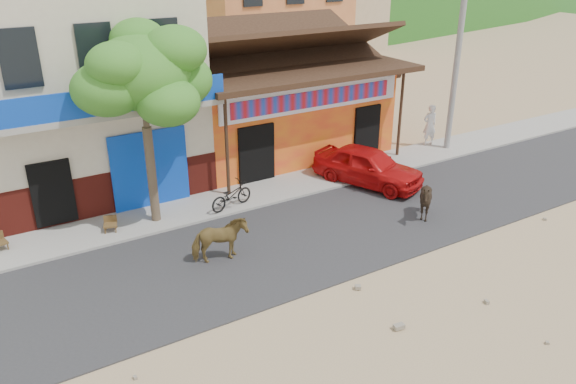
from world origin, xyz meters
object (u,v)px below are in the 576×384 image
red_car (368,166)px  scooter (231,195)px  cafe_chair_left (109,218)px  tree (147,127)px  cow_tan (220,240)px  utility_pole (458,52)px  pedestrian (430,125)px  cow_dark (426,201)px

red_car → scooter: (-5.15, 0.57, -0.18)m
scooter → cafe_chair_left: bearing=69.4°
tree → cow_tan: size_ratio=4.02×
utility_pole → red_car: (-5.24, -1.20, -3.39)m
tree → pedestrian: (12.39, 0.90, -2.13)m
cow_tan → pedestrian: (11.67, 4.10, 0.32)m
red_car → cafe_chair_left: (-8.97, 0.97, -0.19)m
cow_tan → cafe_chair_left: cow_tan is taller
red_car → pedestrian: bearing=-1.0°
tree → scooter: tree is taller
tree → red_car: size_ratio=1.49×
cow_dark → red_car: 3.18m
red_car → pedestrian: size_ratio=2.30×
utility_pole → cow_dark: (-5.48, -4.37, -3.46)m
tree → utility_pole: utility_pole is taller
scooter → pedestrian: bearing=-97.1°
cow_dark → cafe_chair_left: (-8.74, 4.14, -0.13)m
cow_dark → cafe_chair_left: 9.67m
cow_dark → pedestrian: 7.18m
utility_pole → cafe_chair_left: 14.67m
cow_dark → pedestrian: bearing=133.1°
utility_pole → red_car: utility_pole is taller
utility_pole → pedestrian: 3.23m
cafe_chair_left → pedestrian: bearing=22.7°
cow_dark → scooter: (-4.92, 3.75, -0.12)m
scooter → cafe_chair_left: size_ratio=1.97×
tree → cafe_chair_left: 2.95m
tree → utility_pole: bearing=0.9°
utility_pole → scooter: 11.01m
tree → cow_tan: 4.09m
cow_dark → red_car: bearing=173.9°
tree → cow_tan: bearing=-77.4°
pedestrian → cow_dark: bearing=55.6°
tree → cafe_chair_left: bearing=-178.8°
utility_pole → cafe_chair_left: bearing=-179.1°
tree → cow_dark: bearing=-29.7°
cow_tan → cow_dark: bearing=-88.9°
utility_pole → cafe_chair_left: (-14.22, -0.23, -3.59)m
cow_tan → cow_dark: cow_tan is taller
tree → pedestrian: size_ratio=3.43×
scooter → tree: bearing=65.3°
tree → pedestrian: 12.60m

